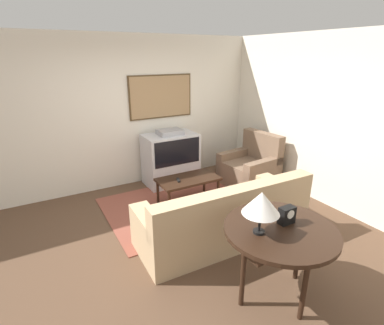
{
  "coord_description": "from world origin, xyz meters",
  "views": [
    {
      "loc": [
        -1.53,
        -3.13,
        2.36
      ],
      "look_at": [
        0.64,
        0.73,
        0.75
      ],
      "focal_mm": 28.0,
      "sensor_mm": 36.0,
      "label": 1
    }
  ],
  "objects": [
    {
      "name": "ground_plane",
      "position": [
        0.0,
        0.0,
        0.0
      ],
      "size": [
        12.0,
        12.0,
        0.0
      ],
      "primitive_type": "plane",
      "color": "brown"
    },
    {
      "name": "wall_back",
      "position": [
        0.01,
        2.13,
        1.35
      ],
      "size": [
        12.0,
        0.1,
        2.7
      ],
      "color": "silver",
      "rests_on": "ground_plane"
    },
    {
      "name": "wall_right",
      "position": [
        2.63,
        0.0,
        1.35
      ],
      "size": [
        0.06,
        12.0,
        2.7
      ],
      "color": "silver",
      "rests_on": "ground_plane"
    },
    {
      "name": "area_rug",
      "position": [
        0.53,
        0.81,
        0.01
      ],
      "size": [
        2.48,
        1.8,
        0.01
      ],
      "color": "brown",
      "rests_on": "ground_plane"
    },
    {
      "name": "tv",
      "position": [
        0.75,
        1.73,
        0.5
      ],
      "size": [
        0.98,
        0.61,
        1.05
      ],
      "color": "silver",
      "rests_on": "ground_plane"
    },
    {
      "name": "couch",
      "position": [
        0.54,
        -0.33,
        0.31
      ],
      "size": [
        2.29,
        0.9,
        0.86
      ],
      "rotation": [
        0.0,
        0.0,
        3.12
      ],
      "color": "tan",
      "rests_on": "ground_plane"
    },
    {
      "name": "armchair",
      "position": [
        2.04,
        0.94,
        0.31
      ],
      "size": [
        0.95,
        0.97,
        0.97
      ],
      "rotation": [
        0.0,
        0.0,
        -1.47
      ],
      "color": "brown",
      "rests_on": "ground_plane"
    },
    {
      "name": "coffee_table",
      "position": [
        0.63,
        0.84,
        0.4
      ],
      "size": [
        1.0,
        0.54,
        0.44
      ],
      "color": "black",
      "rests_on": "ground_plane"
    },
    {
      "name": "console_table",
      "position": [
        0.42,
        -1.4,
        0.73
      ],
      "size": [
        1.09,
        1.09,
        0.8
      ],
      "color": "black",
      "rests_on": "ground_plane"
    },
    {
      "name": "table_lamp",
      "position": [
        0.18,
        -1.35,
        1.1
      ],
      "size": [
        0.34,
        0.34,
        0.42
      ],
      "color": "black",
      "rests_on": "console_table"
    },
    {
      "name": "mantel_clock",
      "position": [
        0.53,
        -1.35,
        0.88
      ],
      "size": [
        0.16,
        0.1,
        0.17
      ],
      "color": "black",
      "rests_on": "console_table"
    },
    {
      "name": "remote",
      "position": [
        0.45,
        0.83,
        0.45
      ],
      "size": [
        0.09,
        0.17,
        0.02
      ],
      "color": "black",
      "rests_on": "coffee_table"
    }
  ]
}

